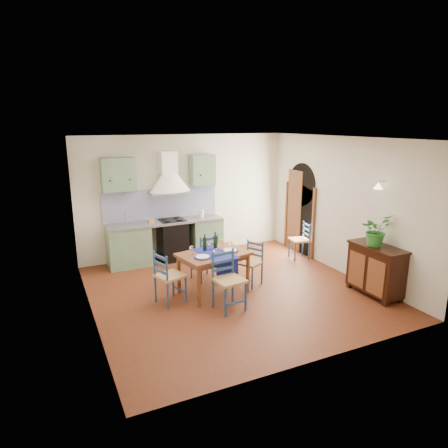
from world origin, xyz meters
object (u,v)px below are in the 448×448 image
at_px(chair_near, 228,280).
at_px(sideboard, 376,268).
at_px(dining_table, 214,258).
at_px(potted_plant, 376,230).

height_order(chair_near, sideboard, chair_near).
relative_size(dining_table, sideboard, 1.28).
xyz_separation_m(dining_table, chair_near, (-0.05, -0.69, -0.17)).
height_order(dining_table, chair_near, dining_table).
distance_m(dining_table, potted_plant, 2.91).
bearing_deg(dining_table, chair_near, -93.73).
distance_m(chair_near, potted_plant, 2.77).
bearing_deg(potted_plant, sideboard, -45.21).
relative_size(dining_table, potted_plant, 2.37).
xyz_separation_m(dining_table, potted_plant, (2.57, -1.27, 0.54)).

